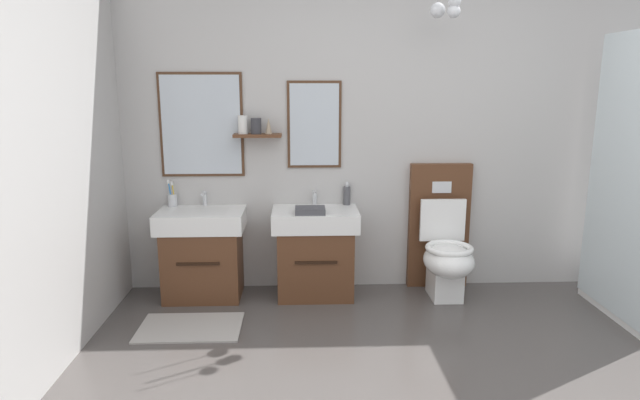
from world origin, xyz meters
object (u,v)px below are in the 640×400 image
object	(u,v)px
vanity_sink_left	(203,252)
toothbrush_cup	(172,199)
soap_dispenser	(347,195)
toilet	(443,247)
vanity_sink_right	(315,250)
folded_hand_towel	(310,210)

from	to	relation	value
vanity_sink_left	toothbrush_cup	distance (m)	0.47
vanity_sink_left	toothbrush_cup	world-z (taller)	toothbrush_cup
vanity_sink_left	soap_dispenser	distance (m)	1.19
toilet	toothbrush_cup	bearing A→B (deg)	175.59
vanity_sink_left	vanity_sink_right	size ratio (longest dim) A/B	1.00
vanity_sink_left	soap_dispenser	xyz separation A→B (m)	(1.11, 0.15, 0.40)
vanity_sink_right	toothbrush_cup	size ratio (longest dim) A/B	3.28
toothbrush_cup	folded_hand_towel	bearing A→B (deg)	-14.20
vanity_sink_left	toilet	distance (m)	1.85
soap_dispenser	vanity_sink_right	bearing A→B (deg)	-148.54
vanity_sink_right	folded_hand_towel	world-z (taller)	folded_hand_towel
toothbrush_cup	soap_dispenser	world-z (taller)	toothbrush_cup
vanity_sink_right	toothbrush_cup	distance (m)	1.17
soap_dispenser	toilet	bearing A→B (deg)	-13.05
vanity_sink_right	folded_hand_towel	size ratio (longest dim) A/B	3.08
vanity_sink_left	toilet	size ratio (longest dim) A/B	0.68
toothbrush_cup	soap_dispenser	distance (m)	1.35
toothbrush_cup	soap_dispenser	xyz separation A→B (m)	(1.35, 0.01, 0.02)
vanity_sink_left	toilet	world-z (taller)	toilet
toilet	folded_hand_towel	size ratio (longest dim) A/B	4.55
toilet	folded_hand_towel	xyz separation A→B (m)	(-1.03, -0.11, 0.32)
folded_hand_towel	vanity_sink_right	bearing A→B (deg)	72.05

